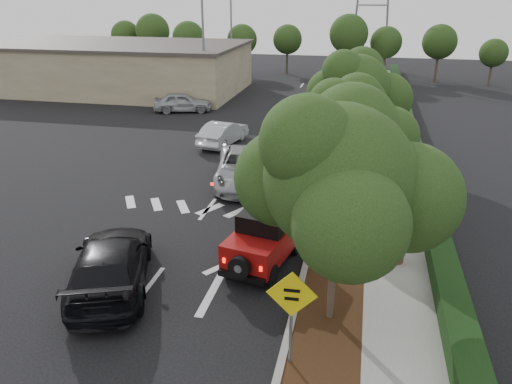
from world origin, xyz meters
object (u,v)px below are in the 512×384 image
(black_suv_oncoming, at_px, (111,264))
(silver_suv_ahead, at_px, (245,167))
(red_jeep, at_px, (266,236))
(speed_hump_sign, at_px, (292,306))

(black_suv_oncoming, bearing_deg, silver_suv_ahead, -121.47)
(red_jeep, relative_size, speed_hump_sign, 1.51)
(black_suv_oncoming, bearing_deg, red_jeep, -170.10)
(red_jeep, bearing_deg, speed_hump_sign, -60.36)
(silver_suv_ahead, bearing_deg, black_suv_oncoming, -112.55)
(silver_suv_ahead, xyz_separation_m, black_suv_oncoming, (-1.88, -9.55, -0.00))
(black_suv_oncoming, bearing_deg, speed_hump_sign, 138.00)
(silver_suv_ahead, relative_size, speed_hump_sign, 2.24)
(black_suv_oncoming, xyz_separation_m, speed_hump_sign, (5.88, -2.33, 0.96))
(red_jeep, xyz_separation_m, black_suv_oncoming, (-4.31, -2.52, -0.17))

